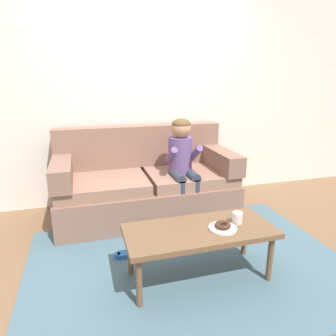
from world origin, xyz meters
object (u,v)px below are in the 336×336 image
Objects in this scene: coffee_table at (200,234)px; person_child at (182,160)px; donut at (223,225)px; toy_controller at (127,255)px; couch at (145,184)px; mug at (237,218)px.

person_child is (0.22, 1.07, 0.29)m from coffee_table.
toy_controller is at bearing 143.58° from donut.
coffee_table is at bearing -83.51° from couch.
couch is 1.77× the size of person_child.
donut is at bearing -40.60° from toy_controller.
mug is (0.09, -1.06, -0.20)m from person_child.
toy_controller is at bearing 138.90° from coffee_table.
donut is 0.16m from mug.
coffee_table is 1.13m from person_child.
donut reaches higher than coffee_table.
couch reaches higher than donut.
coffee_table is 12.53× the size of mug.
couch is at bearing 96.49° from coffee_table.
toy_controller is (-0.50, 0.43, -0.36)m from coffee_table.
mug reaches higher than toy_controller.
coffee_table is 0.75m from toy_controller.
couch reaches higher than coffee_table.
donut is (0.31, -1.33, 0.11)m from couch.
coffee_table is at bearing -101.72° from person_child.
donut is at bearing -93.03° from person_child.
coffee_table is at bearing -45.27° from toy_controller.
mug is (0.46, -1.27, 0.12)m from couch.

